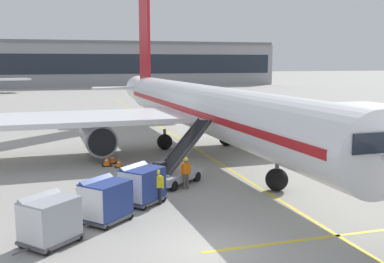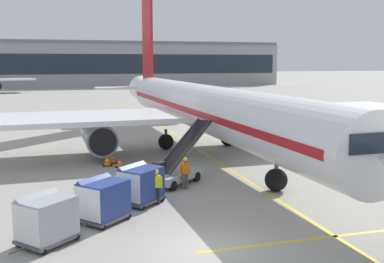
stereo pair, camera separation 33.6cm
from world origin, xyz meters
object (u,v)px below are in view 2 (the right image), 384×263
(ground_crew_by_carts, at_px, (135,187))
(belt_loader, at_px, (176,167))
(safety_cone_engine_keepout, at_px, (113,158))
(baggage_cart_second, at_px, (103,199))
(ground_crew_marshaller, at_px, (154,179))
(safety_cone_nose_mark, at_px, (107,161))
(baggage_cart_third, at_px, (46,218))
(ground_crew_wingwalker, at_px, (185,171))
(safety_cone_wingtip, at_px, (119,163))
(baggage_cart_lead, at_px, (140,184))
(parked_airplane, at_px, (201,108))
(ground_crew_by_loader, at_px, (156,184))

(ground_crew_by_carts, bearing_deg, belt_loader, 51.14)
(belt_loader, bearing_deg, safety_cone_engine_keepout, 114.72)
(baggage_cart_second, relative_size, ground_crew_marshaller, 1.47)
(safety_cone_nose_mark, bearing_deg, ground_crew_by_carts, -87.44)
(baggage_cart_second, relative_size, baggage_cart_third, 1.00)
(ground_crew_marshaller, relative_size, ground_crew_wingwalker, 1.00)
(baggage_cart_second, relative_size, safety_cone_wingtip, 4.19)
(baggage_cart_second, xyz_separation_m, safety_cone_engine_keepout, (1.68, 11.56, -0.67))
(baggage_cart_lead, xyz_separation_m, baggage_cart_third, (-4.26, -3.95, 0.00))
(baggage_cart_third, xyz_separation_m, ground_crew_by_carts, (3.93, 3.47, -0.00))
(parked_airplane, bearing_deg, ground_crew_by_loader, -115.92)
(ground_crew_wingwalker, bearing_deg, baggage_cart_lead, -145.74)
(belt_loader, distance_m, safety_cone_engine_keepout, 6.98)
(baggage_cart_second, bearing_deg, ground_crew_wingwalker, 39.77)
(baggage_cart_third, relative_size, safety_cone_engine_keepout, 3.75)
(ground_crew_by_loader, bearing_deg, belt_loader, 62.09)
(parked_airplane, relative_size, ground_crew_by_carts, 27.00)
(baggage_cart_third, relative_size, ground_crew_marshaller, 1.47)
(baggage_cart_second, height_order, safety_cone_engine_keepout, baggage_cart_second)
(belt_loader, xyz_separation_m, baggage_cart_third, (-6.87, -7.12, 0.08))
(baggage_cart_lead, height_order, safety_cone_wingtip, baggage_cart_lead)
(baggage_cart_lead, distance_m, ground_crew_marshaller, 1.07)
(baggage_cart_third, bearing_deg, belt_loader, 46.03)
(baggage_cart_lead, height_order, baggage_cart_second, same)
(baggage_cart_lead, xyz_separation_m, safety_cone_nose_mark, (-0.74, 8.76, -0.66))
(baggage_cart_lead, bearing_deg, baggage_cart_second, -133.74)
(baggage_cart_second, xyz_separation_m, ground_crew_by_loader, (2.71, 1.69, -0.00))
(baggage_cart_lead, bearing_deg, ground_crew_wingwalker, 34.26)
(parked_airplane, bearing_deg, ground_crew_by_carts, -119.43)
(safety_cone_wingtip, bearing_deg, parked_airplane, 31.95)
(parked_airplane, distance_m, ground_crew_marshaller, 13.51)
(belt_loader, bearing_deg, baggage_cart_third, -133.97)
(belt_loader, bearing_deg, safety_cone_wingtip, 118.02)
(ground_crew_by_loader, height_order, ground_crew_by_carts, same)
(ground_crew_by_carts, height_order, safety_cone_engine_keepout, ground_crew_by_carts)
(baggage_cart_third, height_order, ground_crew_by_carts, baggage_cart_third)
(parked_airplane, xyz_separation_m, baggage_cart_third, (-11.23, -16.42, -2.33))
(safety_cone_wingtip, bearing_deg, baggage_cart_lead, -89.89)
(baggage_cart_second, distance_m, safety_cone_wingtip, 10.38)
(parked_airplane, height_order, belt_loader, parked_airplane)
(belt_loader, distance_m, safety_cone_wingtip, 5.63)
(belt_loader, relative_size, baggage_cart_second, 1.82)
(ground_crew_marshaller, xyz_separation_m, ground_crew_wingwalker, (1.94, 1.24, 0.00))
(parked_airplane, xyz_separation_m, ground_crew_marshaller, (-6.13, -11.81, -2.33))
(belt_loader, bearing_deg, baggage_cart_lead, -129.49)
(ground_crew_marshaller, distance_m, safety_cone_nose_mark, 8.29)
(parked_airplane, height_order, baggage_cart_second, parked_airplane)
(parked_airplane, bearing_deg, safety_cone_nose_mark, -154.36)
(parked_airplane, xyz_separation_m, safety_cone_engine_keepout, (-7.27, -2.97, -3.00))
(baggage_cart_third, relative_size, safety_cone_wingtip, 4.19)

